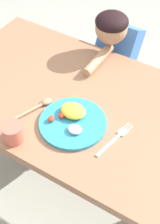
{
  "coord_description": "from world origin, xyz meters",
  "views": [
    {
      "loc": [
        0.51,
        -0.87,
        1.77
      ],
      "look_at": [
        0.02,
        -0.07,
        0.74
      ],
      "focal_mm": 54.46,
      "sensor_mm": 36.0,
      "label": 1
    }
  ],
  "objects_px": {
    "spoon": "(38,106)",
    "person": "(115,75)",
    "plate": "(73,121)",
    "drinking_cup": "(13,133)",
    "fork": "(115,139)"
  },
  "relations": [
    {
      "from": "fork",
      "to": "drinking_cup",
      "type": "relative_size",
      "value": 2.56
    },
    {
      "from": "plate",
      "to": "drinking_cup",
      "type": "height_order",
      "value": "drinking_cup"
    },
    {
      "from": "plate",
      "to": "spoon",
      "type": "height_order",
      "value": "plate"
    },
    {
      "from": "plate",
      "to": "fork",
      "type": "bearing_deg",
      "value": 4.67
    },
    {
      "from": "plate",
      "to": "person",
      "type": "xyz_separation_m",
      "value": [
        -0.1,
        0.6,
        -0.25
      ]
    },
    {
      "from": "spoon",
      "to": "person",
      "type": "distance_m",
      "value": 0.66
    },
    {
      "from": "spoon",
      "to": "person",
      "type": "relative_size",
      "value": 0.2
    },
    {
      "from": "person",
      "to": "fork",
      "type": "bearing_deg",
      "value": 115.9
    },
    {
      "from": "fork",
      "to": "drinking_cup",
      "type": "bearing_deg",
      "value": 132.36
    },
    {
      "from": "drinking_cup",
      "to": "person",
      "type": "distance_m",
      "value": 0.84
    },
    {
      "from": "drinking_cup",
      "to": "person",
      "type": "bearing_deg",
      "value": 86.08
    },
    {
      "from": "spoon",
      "to": "person",
      "type": "xyz_separation_m",
      "value": [
        0.07,
        0.6,
        -0.25
      ]
    },
    {
      "from": "plate",
      "to": "spoon",
      "type": "bearing_deg",
      "value": -177.92
    },
    {
      "from": "plate",
      "to": "drinking_cup",
      "type": "xyz_separation_m",
      "value": [
        -0.15,
        -0.19,
        0.02
      ]
    },
    {
      "from": "plate",
      "to": "person",
      "type": "distance_m",
      "value": 0.66
    }
  ]
}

